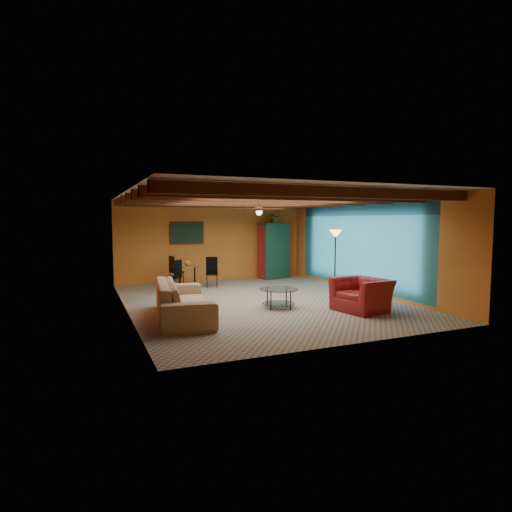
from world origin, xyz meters
name	(u,v)px	position (x,y,z in m)	size (l,w,h in m)	color
room	(257,209)	(0.00, 0.11, 2.36)	(6.52, 8.01, 2.71)	gray
sofa	(183,300)	(-2.21, -1.05, 0.39)	(2.68, 1.05, 0.78)	#9C8165
armchair	(362,295)	(1.71, -1.97, 0.38)	(1.16, 1.01, 0.75)	maroon
coffee_table	(279,298)	(0.11, -0.92, 0.24)	(0.92, 0.92, 0.47)	silver
dining_table	(187,272)	(-1.17, 2.86, 0.47)	(1.81, 1.81, 0.94)	silver
armoire	(274,252)	(2.20, 3.70, 0.95)	(1.09, 0.53, 1.91)	maroon
floor_lamp	(335,261)	(2.61, 0.47, 0.90)	(0.36, 0.36, 1.80)	black
ceiling_fan	(259,209)	(0.00, 0.00, 2.36)	(1.50, 1.50, 0.44)	#472614
painting	(187,233)	(-0.90, 3.96, 1.65)	(1.05, 0.03, 0.65)	black
potted_plant	(275,218)	(2.20, 3.70, 2.16)	(0.46, 0.40, 0.51)	#26661E
vase	(187,254)	(-1.17, 2.86, 1.04)	(0.19, 0.19, 0.20)	orange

